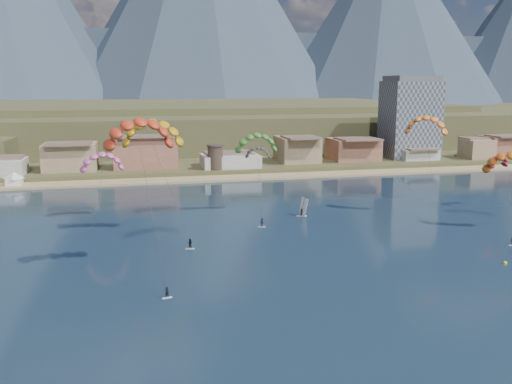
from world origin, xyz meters
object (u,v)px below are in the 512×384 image
kitesurfer_yellow (153,129)px  kitesurfer_orange (510,159)px  apartment_tower (410,118)px  watchtower (215,157)px  kitesurfer_green (257,140)px  kitesurfer_red (139,128)px  windsurfer (302,210)px  buoy (505,263)px

kitesurfer_yellow → kitesurfer_orange: size_ratio=1.32×
apartment_tower → watchtower: size_ratio=3.72×
apartment_tower → kitesurfer_green: apartment_tower is taller
kitesurfer_yellow → kitesurfer_red: bearing=-97.8°
apartment_tower → watchtower: apartment_tower is taller
kitesurfer_yellow → windsurfer: (34.63, 7.92, -20.50)m
kitesurfer_red → windsurfer: 53.86m
buoy → watchtower: bearing=107.9°
watchtower → kitesurfer_yellow: 77.17m
windsurfer → kitesurfer_yellow: bearing=-167.1°
apartment_tower → kitesurfer_green: (-79.30, -72.42, -0.08)m
kitesurfer_green → windsurfer: kitesurfer_green is taller
watchtower → kitesurfer_orange: kitesurfer_orange is taller
kitesurfer_yellow → apartment_tower: bearing=39.5°
windsurfer → kitesurfer_orange: bearing=-28.0°
apartment_tower → kitesurfer_green: size_ratio=1.46×
kitesurfer_yellow → buoy: kitesurfer_yellow is taller
apartment_tower → kitesurfer_red: (-107.22, -108.88, 5.98)m
watchtower → buoy: watchtower is taller
watchtower → windsurfer: 64.82m
apartment_tower → kitesurfer_red: apartment_tower is taller
kitesurfer_red → kitesurfer_orange: kitesurfer_red is taller
watchtower → kitesurfer_yellow: size_ratio=0.33×
kitesurfer_orange → kitesurfer_green: 55.72m
kitesurfer_yellow → watchtower: bearing=71.5°
kitesurfer_yellow → kitesurfer_green: bearing=28.2°
buoy → kitesurfer_green: bearing=125.3°
watchtower → windsurfer: watchtower is taller
watchtower → kitesurfer_yellow: kitesurfer_yellow is taller
watchtower → kitesurfer_yellow: bearing=-108.5°
apartment_tower → buoy: size_ratio=44.93×
kitesurfer_yellow → kitesurfer_green: kitesurfer_yellow is taller
kitesurfer_yellow → windsurfer: size_ratio=6.07×
kitesurfer_orange → kitesurfer_green: size_ratio=0.91×
kitesurfer_red → windsurfer: size_ratio=6.40×
kitesurfer_red → kitesurfer_yellow: kitesurfer_red is taller
kitesurfer_orange → windsurfer: (-39.23, 20.82, -13.73)m
kitesurfer_yellow → buoy: size_ratio=36.96×
kitesurfer_yellow → windsurfer: 41.02m
kitesurfer_orange → buoy: (-15.75, -21.05, -14.98)m
kitesurfer_orange → apartment_tower: bearing=73.0°
windsurfer → apartment_tower: bearing=48.2°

